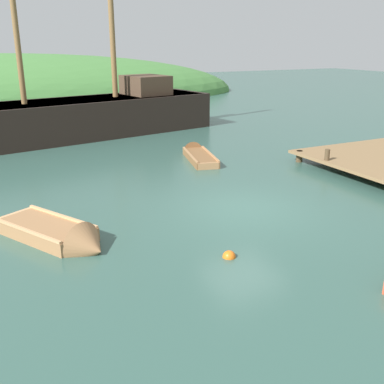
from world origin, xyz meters
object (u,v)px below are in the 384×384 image
object	(u,v)px
sailing_ship	(81,122)
buoy_orange	(229,257)
rowboat_far	(197,156)
buoy_white	(202,150)
rowboat_outer_right	(60,237)

from	to	relation	value
sailing_ship	buoy_orange	bearing A→B (deg)	78.28
rowboat_far	buoy_orange	xyz separation A→B (m)	(-3.88, -9.30, -0.09)
buoy_orange	buoy_white	world-z (taller)	buoy_white
rowboat_outer_right	buoy_orange	bearing A→B (deg)	23.53
sailing_ship	buoy_white	size ratio (longest dim) A/B	54.70
buoy_white	sailing_ship	bearing A→B (deg)	127.44
rowboat_far	buoy_white	bearing A→B (deg)	-21.14
rowboat_outer_right	buoy_orange	size ratio (longest dim) A/B	11.25
rowboat_outer_right	rowboat_far	xyz separation A→B (m)	(7.41, 6.53, -0.04)
rowboat_outer_right	rowboat_far	distance (m)	9.88
rowboat_far	buoy_orange	size ratio (longest dim) A/B	11.50
rowboat_outer_right	buoy_white	distance (m)	11.48
sailing_ship	rowboat_outer_right	size ratio (longest dim) A/B	4.91
rowboat_far	buoy_orange	distance (m)	10.08
sailing_ship	rowboat_far	size ratio (longest dim) A/B	4.81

